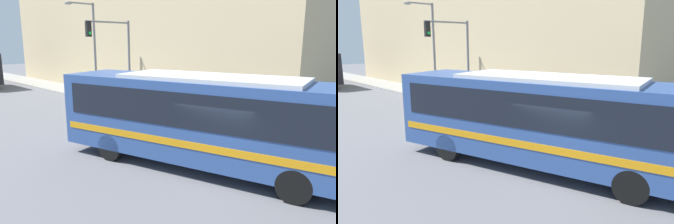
# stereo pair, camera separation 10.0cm
# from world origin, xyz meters

# --- Properties ---
(ground_plane) EXTENTS (120.00, 120.00, 0.00)m
(ground_plane) POSITION_xyz_m (0.00, 0.00, 0.00)
(ground_plane) COLOR slate
(sidewalk) EXTENTS (2.97, 70.00, 0.13)m
(sidewalk) POSITION_xyz_m (5.99, 20.00, 0.06)
(sidewalk) COLOR gray
(sidewalk) RESTS_ON ground_plane
(building_facade) EXTENTS (6.00, 33.67, 9.78)m
(building_facade) POSITION_xyz_m (10.47, 17.83, 4.89)
(building_facade) COLOR tan
(building_facade) RESTS_ON ground_plane
(city_bus) EXTENTS (5.25, 11.54, 3.29)m
(city_bus) POSITION_xyz_m (0.21, 0.95, 1.90)
(city_bus) COLOR #2D4C8C
(city_bus) RESTS_ON ground_plane
(fire_hydrant) EXTENTS (0.23, 0.31, 0.69)m
(fire_hydrant) POSITION_xyz_m (5.10, 3.07, 0.47)
(fire_hydrant) COLOR red
(fire_hydrant) RESTS_ON sidewalk
(traffic_light_pole) EXTENTS (3.28, 0.35, 5.57)m
(traffic_light_pole) POSITION_xyz_m (4.16, 11.63, 3.94)
(traffic_light_pole) COLOR slate
(traffic_light_pole) RESTS_ON sidewalk
(parking_meter) EXTENTS (0.14, 0.14, 1.30)m
(parking_meter) POSITION_xyz_m (5.10, 10.19, 1.01)
(parking_meter) COLOR slate
(parking_meter) RESTS_ON sidewalk
(street_lamp) EXTENTS (2.36, 0.28, 7.01)m
(street_lamp) POSITION_xyz_m (5.05, 15.87, 4.28)
(street_lamp) COLOR slate
(street_lamp) RESTS_ON sidewalk
(pedestrian_near_corner) EXTENTS (0.34, 0.34, 1.82)m
(pedestrian_near_corner) POSITION_xyz_m (6.00, 6.52, 1.07)
(pedestrian_near_corner) COLOR slate
(pedestrian_near_corner) RESTS_ON sidewalk
(pedestrian_mid_block) EXTENTS (0.34, 0.34, 1.59)m
(pedestrian_mid_block) POSITION_xyz_m (6.34, 6.55, 0.93)
(pedestrian_mid_block) COLOR #23283D
(pedestrian_mid_block) RESTS_ON sidewalk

